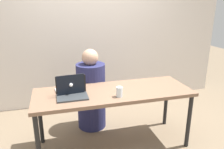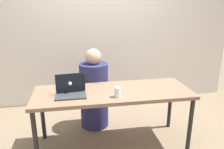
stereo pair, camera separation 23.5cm
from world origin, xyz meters
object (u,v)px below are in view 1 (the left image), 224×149
(laptop_back_left, at_px, (70,89))
(laptop_front_left, at_px, (72,92))
(water_glass_center, at_px, (119,92))
(person_at_center, at_px, (91,94))

(laptop_back_left, relative_size, laptop_front_left, 0.97)
(laptop_front_left, xyz_separation_m, water_glass_center, (0.50, -0.14, 0.00))
(laptop_back_left, distance_m, water_glass_center, 0.57)
(laptop_front_left, relative_size, water_glass_center, 2.94)
(laptop_front_left, height_order, water_glass_center, laptop_front_left)
(water_glass_center, bearing_deg, laptop_front_left, 164.04)
(person_at_center, xyz_separation_m, laptop_front_left, (-0.31, -0.55, 0.27))
(person_at_center, bearing_deg, laptop_back_left, 37.10)
(person_at_center, relative_size, water_glass_center, 10.01)
(laptop_front_left, distance_m, water_glass_center, 0.52)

